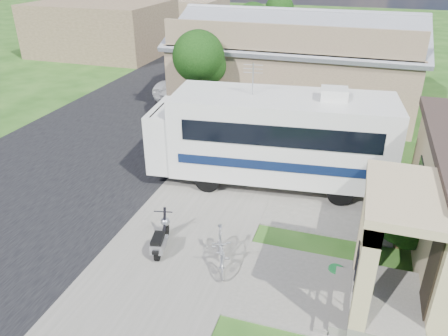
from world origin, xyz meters
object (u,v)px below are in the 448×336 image
(bicycle, at_px, (221,250))
(van, at_px, (222,55))
(pickup_truck, at_px, (194,82))
(motorhome, at_px, (273,135))
(scooter, at_px, (161,239))
(garden_hose, at_px, (335,272))
(shrub, at_px, (406,211))

(bicycle, bearing_deg, van, 87.02)
(pickup_truck, xyz_separation_m, van, (-0.54, 6.86, 0.13))
(motorhome, xyz_separation_m, scooter, (-2.09, -5.09, -1.41))
(van, bearing_deg, scooter, -72.99)
(pickup_truck, xyz_separation_m, garden_hose, (9.32, -13.68, -0.68))
(scooter, bearing_deg, motorhome, 55.58)
(motorhome, relative_size, van, 1.42)
(bicycle, relative_size, van, 0.29)
(shrub, distance_m, garden_hose, 2.71)
(pickup_truck, bearing_deg, garden_hose, 133.22)
(van, bearing_deg, pickup_truck, -81.81)
(motorhome, height_order, shrub, motorhome)
(motorhome, xyz_separation_m, garden_hose, (2.78, -4.56, -1.78))
(motorhome, xyz_separation_m, van, (-7.08, 15.97, -0.98))
(van, xyz_separation_m, garden_hose, (9.86, -20.53, -0.81))
(scooter, bearing_deg, pickup_truck, 95.25)
(bicycle, bearing_deg, scooter, 156.20)
(shrub, xyz_separation_m, bicycle, (-4.70, -2.43, -0.69))
(motorhome, xyz_separation_m, bicycle, (-0.25, -5.19, -1.33))
(scooter, height_order, bicycle, bicycle)
(bicycle, height_order, van, van)
(scooter, distance_m, bicycle, 1.84)
(pickup_truck, distance_m, van, 6.88)
(garden_hose, bearing_deg, bicycle, -168.29)
(shrub, bearing_deg, pickup_truck, 132.78)
(shrub, distance_m, pickup_truck, 16.18)
(pickup_truck, height_order, van, van)
(pickup_truck, relative_size, van, 0.89)
(motorhome, bearing_deg, shrub, -38.16)
(shrub, height_order, pickup_truck, shrub)
(motorhome, relative_size, bicycle, 4.82)
(scooter, xyz_separation_m, garden_hose, (4.87, 0.53, -0.37))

